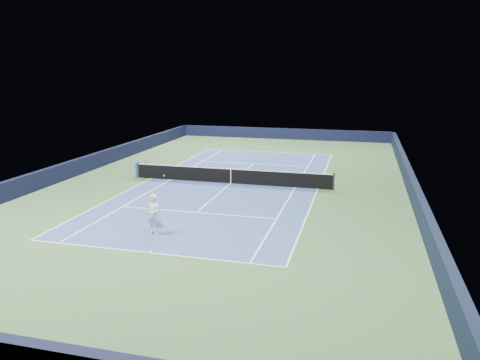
# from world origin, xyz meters

# --- Properties ---
(ground) EXTENTS (40.00, 40.00, 0.00)m
(ground) POSITION_xyz_m (0.00, 0.00, 0.00)
(ground) COLOR #32552E
(ground) RESTS_ON ground
(wall_far) EXTENTS (22.00, 0.35, 1.10)m
(wall_far) POSITION_xyz_m (0.00, 19.82, 0.55)
(wall_far) COLOR black
(wall_far) RESTS_ON ground
(wall_right) EXTENTS (0.35, 40.00, 1.10)m
(wall_right) POSITION_xyz_m (10.82, 0.00, 0.55)
(wall_right) COLOR black
(wall_right) RESTS_ON ground
(wall_left) EXTENTS (0.35, 40.00, 1.10)m
(wall_left) POSITION_xyz_m (-10.82, 0.00, 0.55)
(wall_left) COLOR black
(wall_left) RESTS_ON ground
(court_surface) EXTENTS (10.97, 23.77, 0.01)m
(court_surface) POSITION_xyz_m (0.00, 0.00, 0.00)
(court_surface) COLOR navy
(court_surface) RESTS_ON ground
(baseline_far) EXTENTS (10.97, 0.08, 0.00)m
(baseline_far) POSITION_xyz_m (0.00, 11.88, 0.01)
(baseline_far) COLOR white
(baseline_far) RESTS_ON ground
(baseline_near) EXTENTS (10.97, 0.08, 0.00)m
(baseline_near) POSITION_xyz_m (0.00, -11.88, 0.01)
(baseline_near) COLOR white
(baseline_near) RESTS_ON ground
(sideline_doubles_right) EXTENTS (0.08, 23.77, 0.00)m
(sideline_doubles_right) POSITION_xyz_m (5.49, 0.00, 0.01)
(sideline_doubles_right) COLOR white
(sideline_doubles_right) RESTS_ON ground
(sideline_doubles_left) EXTENTS (0.08, 23.77, 0.00)m
(sideline_doubles_left) POSITION_xyz_m (-5.49, 0.00, 0.01)
(sideline_doubles_left) COLOR white
(sideline_doubles_left) RESTS_ON ground
(sideline_singles_right) EXTENTS (0.08, 23.77, 0.00)m
(sideline_singles_right) POSITION_xyz_m (4.12, 0.00, 0.01)
(sideline_singles_right) COLOR white
(sideline_singles_right) RESTS_ON ground
(sideline_singles_left) EXTENTS (0.08, 23.77, 0.00)m
(sideline_singles_left) POSITION_xyz_m (-4.12, 0.00, 0.01)
(sideline_singles_left) COLOR white
(sideline_singles_left) RESTS_ON ground
(service_line_far) EXTENTS (8.23, 0.08, 0.00)m
(service_line_far) POSITION_xyz_m (0.00, 6.40, 0.01)
(service_line_far) COLOR white
(service_line_far) RESTS_ON ground
(service_line_near) EXTENTS (8.23, 0.08, 0.00)m
(service_line_near) POSITION_xyz_m (0.00, -6.40, 0.01)
(service_line_near) COLOR white
(service_line_near) RESTS_ON ground
(center_service_line) EXTENTS (0.08, 12.80, 0.00)m
(center_service_line) POSITION_xyz_m (0.00, 0.00, 0.01)
(center_service_line) COLOR white
(center_service_line) RESTS_ON ground
(center_mark_far) EXTENTS (0.08, 0.30, 0.00)m
(center_mark_far) POSITION_xyz_m (0.00, 11.73, 0.01)
(center_mark_far) COLOR white
(center_mark_far) RESTS_ON ground
(center_mark_near) EXTENTS (0.08, 0.30, 0.00)m
(center_mark_near) POSITION_xyz_m (0.00, -11.73, 0.01)
(center_mark_near) COLOR white
(center_mark_near) RESTS_ON ground
(tennis_net) EXTENTS (12.90, 0.10, 1.07)m
(tennis_net) POSITION_xyz_m (0.00, 0.00, 0.50)
(tennis_net) COLOR black
(tennis_net) RESTS_ON ground
(sponsor_cube) EXTENTS (0.65, 0.60, 0.96)m
(sponsor_cube) POSITION_xyz_m (-6.40, 0.35, 0.48)
(sponsor_cube) COLOR #1C48AA
(sponsor_cube) RESTS_ON ground
(tennis_player) EXTENTS (0.85, 1.32, 2.47)m
(tennis_player) POSITION_xyz_m (-0.69, -9.86, 0.90)
(tennis_player) COLOR white
(tennis_player) RESTS_ON ground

